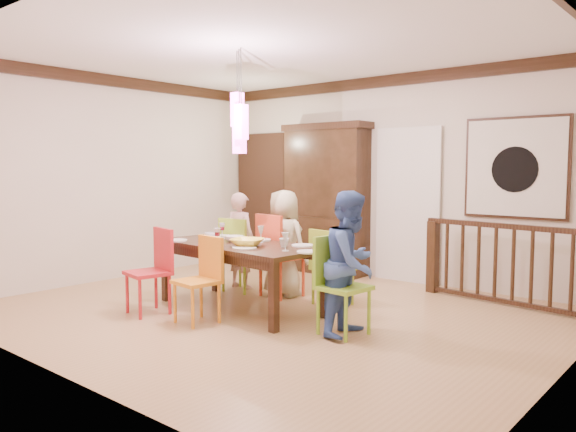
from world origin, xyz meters
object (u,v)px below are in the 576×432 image
Objects in this scene: chair_end_right at (344,279)px; person_end_right at (351,263)px; dining_table at (240,251)px; chair_far_left at (242,249)px; balustrade at (504,263)px; person_far_left at (241,240)px; china_hutch at (326,198)px; person_far_mid at (284,243)px.

chair_end_right is 0.68× the size of person_end_right.
chair_end_right reaches higher than dining_table.
chair_far_left is at bearing 65.24° from person_end_right.
person_far_left reaches higher than balustrade.
person_far_left is at bearing 63.65° from person_end_right.
chair_far_left reaches higher than dining_table.
balustrade is 3.29m from person_far_left.
china_hutch is 3.25m from person_end_right.
dining_table is 2.54m from china_hutch.
person_far_mid reaches higher than chair_far_left.
balustrade is 2.24m from person_end_right.
china_hutch is at bearing -179.94° from balustrade.
person_far_mid is (-0.04, 0.81, 0.00)m from dining_table.
person_end_right reaches higher than person_far_left.
person_end_right is at bearing -46.30° from chair_end_right.
person_end_right reaches higher than balustrade.
person_far_left is 0.75m from person_far_mid.
balustrade is at bearing -25.63° from person_end_right.
balustrade is (2.24, 2.08, -0.16)m from dining_table.
chair_far_left is 0.75× the size of person_far_left.
china_hutch is 1.77× the size of person_far_left.
dining_table is 1.47m from chair_end_right.
china_hutch is (-0.57, 2.43, 0.47)m from dining_table.
china_hutch is at bearing 45.01° from chair_end_right.
person_far_mid is (-1.50, 0.88, 0.12)m from chair_end_right.
person_far_left is 0.96× the size of person_far_mid.
balustrade is at bearing -7.02° from china_hutch.
chair_far_left is 1.01× the size of chair_end_right.
chair_end_right is at bearing 121.14° from person_end_right.
chair_end_right is 0.17m from person_end_right.
person_far_mid reaches higher than balustrade.
dining_table is 1.52m from person_end_right.
china_hutch is at bearing 33.72° from person_end_right.
chair_end_right is at bearing -102.86° from balustrade.
dining_table is 0.94m from chair_far_left.
chair_far_left is 0.42× the size of china_hutch.
person_end_right reaches higher than chair_far_left.
china_hutch reaches higher than chair_end_right.
chair_end_right is at bearing 157.11° from person_far_left.
chair_far_left is at bearing 137.83° from dining_table.
person_end_right is at bearing -101.87° from balustrade.
china_hutch is at bearing 107.67° from dining_table.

